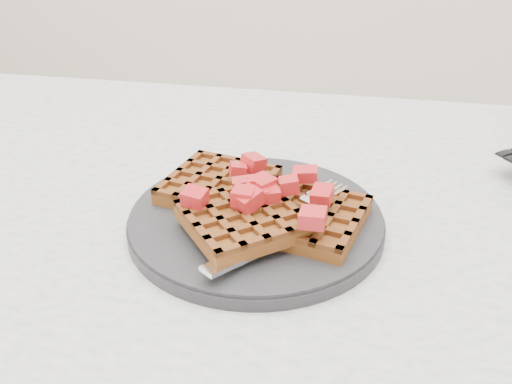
# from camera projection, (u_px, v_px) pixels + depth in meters

# --- Properties ---
(table) EXTENTS (1.20, 0.80, 0.75)m
(table) POSITION_uv_depth(u_px,v_px,m) (328.00, 327.00, 0.60)
(table) COLOR silver
(table) RESTS_ON ground
(plate) EXTENTS (0.25, 0.25, 0.02)m
(plate) POSITION_uv_depth(u_px,v_px,m) (256.00, 220.00, 0.56)
(plate) COLOR black
(plate) RESTS_ON table
(waffles) EXTENTS (0.22, 0.20, 0.03)m
(waffles) POSITION_uv_depth(u_px,v_px,m) (255.00, 205.00, 0.55)
(waffles) COLOR brown
(waffles) RESTS_ON plate
(strawberry_pile) EXTENTS (0.15, 0.15, 0.02)m
(strawberry_pile) POSITION_uv_depth(u_px,v_px,m) (256.00, 179.00, 0.54)
(strawberry_pile) COLOR #9F0007
(strawberry_pile) RESTS_ON waffles
(fork) EXTENTS (0.12, 0.16, 0.02)m
(fork) POSITION_uv_depth(u_px,v_px,m) (288.00, 231.00, 0.51)
(fork) COLOR silver
(fork) RESTS_ON plate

